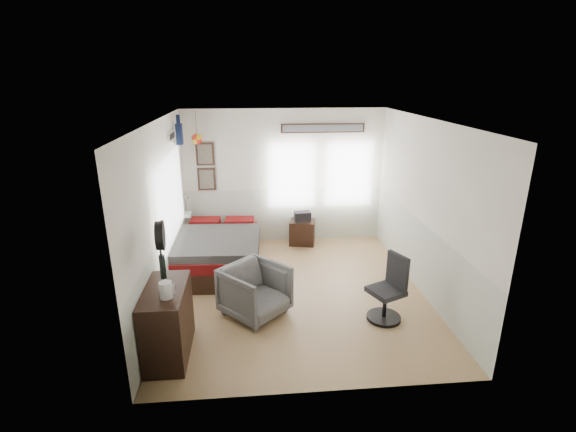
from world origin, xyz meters
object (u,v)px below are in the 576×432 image
object	(u,v)px
bed	(218,251)
task_chair	(389,294)
dresser	(168,322)
armchair	(255,291)
nightstand	(302,232)

from	to	relation	value
bed	task_chair	size ratio (longest dim) A/B	2.17
dresser	armchair	xyz separation A→B (m)	(1.07, 0.81, -0.08)
dresser	nightstand	bearing A→B (deg)	58.56
dresser	task_chair	distance (m)	2.99
bed	dresser	bearing A→B (deg)	-97.32
dresser	task_chair	bearing A→B (deg)	10.17
bed	task_chair	world-z (taller)	task_chair
dresser	task_chair	size ratio (longest dim) A/B	1.04
task_chair	bed	bearing A→B (deg)	118.91
task_chair	nightstand	bearing A→B (deg)	82.74
task_chair	armchair	bearing A→B (deg)	147.41
armchair	nightstand	xyz separation A→B (m)	(1.00, 2.59, -0.12)
bed	task_chair	xyz separation A→B (m)	(2.50, -1.89, 0.08)
nightstand	armchair	bearing A→B (deg)	-99.03
bed	nightstand	size ratio (longest dim) A/B	4.19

